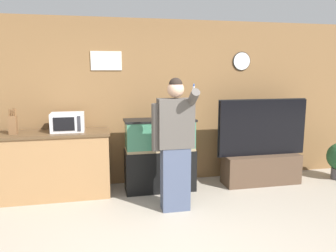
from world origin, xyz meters
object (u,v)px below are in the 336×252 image
object	(u,v)px
aquarium_on_stand	(160,155)
person_standing	(175,143)
counter_island	(52,165)
knife_block	(13,124)
tv_on_stand	(261,159)
microwave	(68,122)

from	to	relation	value
aquarium_on_stand	person_standing	distance (m)	0.83
counter_island	knife_block	xyz separation A→B (m)	(-0.47, -0.01, 0.61)
counter_island	knife_block	bearing A→B (deg)	-178.41
tv_on_stand	aquarium_on_stand	bearing A→B (deg)	178.18
counter_island	microwave	xyz separation A→B (m)	(0.25, 0.04, 0.61)
knife_block	tv_on_stand	bearing A→B (deg)	-1.53
microwave	person_standing	bearing A→B (deg)	-31.58
counter_island	aquarium_on_stand	xyz separation A→B (m)	(1.57, -0.06, 0.08)
knife_block	person_standing	bearing A→B (deg)	-20.82
counter_island	knife_block	world-z (taller)	knife_block
counter_island	aquarium_on_stand	size ratio (longest dim) A/B	1.51
microwave	aquarium_on_stand	xyz separation A→B (m)	(1.32, -0.10, -0.53)
microwave	aquarium_on_stand	world-z (taller)	microwave
knife_block	tv_on_stand	world-z (taller)	tv_on_stand
aquarium_on_stand	person_standing	bearing A→B (deg)	-85.86
knife_block	person_standing	xyz separation A→B (m)	(2.09, -0.80, -0.19)
microwave	tv_on_stand	world-z (taller)	tv_on_stand
aquarium_on_stand	tv_on_stand	xyz separation A→B (m)	(1.66, -0.05, -0.15)
counter_island	person_standing	distance (m)	1.86
knife_block	person_standing	world-z (taller)	person_standing
person_standing	counter_island	bearing A→B (deg)	153.53
tv_on_stand	microwave	bearing A→B (deg)	177.15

